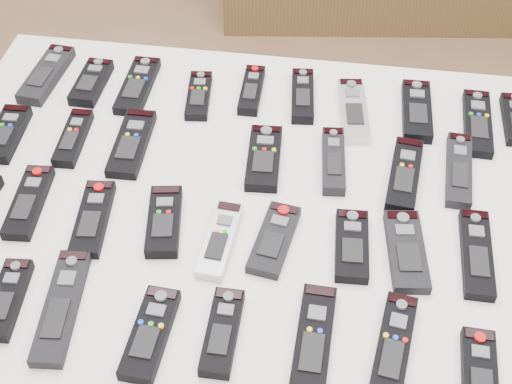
# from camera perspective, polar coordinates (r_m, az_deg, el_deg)

# --- Properties ---
(ground) EXTENTS (4.00, 4.00, 0.00)m
(ground) POSITION_cam_1_polar(r_m,az_deg,el_deg) (2.01, 2.99, -13.14)
(ground) COLOR #896045
(ground) RESTS_ON ground
(table) EXTENTS (1.25, 0.88, 0.78)m
(table) POSITION_cam_1_polar(r_m,az_deg,el_deg) (1.34, -0.00, -2.28)
(table) COLOR white
(table) RESTS_ON ground
(remote_0) EXTENTS (0.07, 0.19, 0.02)m
(remote_0) POSITION_cam_1_polar(r_m,az_deg,el_deg) (1.62, -16.41, 9.01)
(remote_0) COLOR black
(remote_0) RESTS_ON table
(remote_1) EXTENTS (0.06, 0.14, 0.02)m
(remote_1) POSITION_cam_1_polar(r_m,az_deg,el_deg) (1.57, -13.04, 8.54)
(remote_1) COLOR black
(remote_1) RESTS_ON table
(remote_2) EXTENTS (0.06, 0.18, 0.02)m
(remote_2) POSITION_cam_1_polar(r_m,az_deg,el_deg) (1.55, -9.45, 8.39)
(remote_2) COLOR black
(remote_2) RESTS_ON table
(remote_3) EXTENTS (0.06, 0.15, 0.02)m
(remote_3) POSITION_cam_1_polar(r_m,az_deg,el_deg) (1.51, -4.60, 7.70)
(remote_3) COLOR black
(remote_3) RESTS_ON table
(remote_4) EXTENTS (0.04, 0.15, 0.02)m
(remote_4) POSITION_cam_1_polar(r_m,az_deg,el_deg) (1.52, -0.35, 8.15)
(remote_4) COLOR black
(remote_4) RESTS_ON table
(remote_5) EXTENTS (0.06, 0.16, 0.02)m
(remote_5) POSITION_cam_1_polar(r_m,az_deg,el_deg) (1.50, 3.75, 7.69)
(remote_5) COLOR black
(remote_5) RESTS_ON table
(remote_6) EXTENTS (0.08, 0.19, 0.02)m
(remote_6) POSITION_cam_1_polar(r_m,az_deg,el_deg) (1.48, 7.78, 6.46)
(remote_6) COLOR #B7B7BC
(remote_6) RESTS_ON table
(remote_7) EXTENTS (0.06, 0.18, 0.02)m
(remote_7) POSITION_cam_1_polar(r_m,az_deg,el_deg) (1.50, 12.74, 6.36)
(remote_7) COLOR black
(remote_7) RESTS_ON table
(remote_8) EXTENTS (0.06, 0.19, 0.02)m
(remote_8) POSITION_cam_1_polar(r_m,az_deg,el_deg) (1.50, 17.30, 5.29)
(remote_8) COLOR black
(remote_8) RESTS_ON table
(remote_10) EXTENTS (0.06, 0.15, 0.02)m
(remote_10) POSITION_cam_1_polar(r_m,az_deg,el_deg) (1.49, -19.31, 4.43)
(remote_10) COLOR black
(remote_10) RESTS_ON table
(remote_11) EXTENTS (0.05, 0.15, 0.02)m
(remote_11) POSITION_cam_1_polar(r_m,az_deg,el_deg) (1.45, -14.41, 4.22)
(remote_11) COLOR black
(remote_11) RESTS_ON table
(remote_12) EXTENTS (0.06, 0.18, 0.02)m
(remote_12) POSITION_cam_1_polar(r_m,az_deg,el_deg) (1.41, -9.92, 3.86)
(remote_12) COLOR black
(remote_12) RESTS_ON table
(remote_13) EXTENTS (0.07, 0.17, 0.02)m
(remote_13) POSITION_cam_1_polar(r_m,az_deg,el_deg) (1.36, 0.64, 2.74)
(remote_13) COLOR black
(remote_13) RESTS_ON table
(remote_14) EXTENTS (0.06, 0.17, 0.02)m
(remote_14) POSITION_cam_1_polar(r_m,az_deg,el_deg) (1.36, 6.21, 2.51)
(remote_14) COLOR black
(remote_14) RESTS_ON table
(remote_15) EXTENTS (0.07, 0.19, 0.02)m
(remote_15) POSITION_cam_1_polar(r_m,az_deg,el_deg) (1.35, 11.79, 1.34)
(remote_15) COLOR black
(remote_15) RESTS_ON table
(remote_16) EXTENTS (0.06, 0.19, 0.02)m
(remote_16) POSITION_cam_1_polar(r_m,az_deg,el_deg) (1.39, 15.91, 1.72)
(remote_16) COLOR black
(remote_16) RESTS_ON table
(remote_19) EXTENTS (0.06, 0.17, 0.02)m
(remote_19) POSITION_cam_1_polar(r_m,az_deg,el_deg) (1.34, -17.72, -0.75)
(remote_19) COLOR black
(remote_19) RESTS_ON table
(remote_20) EXTENTS (0.07, 0.17, 0.02)m
(remote_20) POSITION_cam_1_polar(r_m,az_deg,el_deg) (1.29, -12.92, -2.06)
(remote_20) COLOR black
(remote_20) RESTS_ON table
(remote_21) EXTENTS (0.08, 0.16, 0.02)m
(remote_21) POSITION_cam_1_polar(r_m,az_deg,el_deg) (1.26, -7.36, -2.33)
(remote_21) COLOR black
(remote_21) RESTS_ON table
(remote_22) EXTENTS (0.06, 0.17, 0.02)m
(remote_22) POSITION_cam_1_polar(r_m,az_deg,el_deg) (1.22, -2.91, -3.85)
(remote_22) COLOR #B7B7BC
(remote_22) RESTS_ON table
(remote_23) EXTENTS (0.08, 0.16, 0.02)m
(remote_23) POSITION_cam_1_polar(r_m,az_deg,el_deg) (1.23, 1.47, -3.80)
(remote_23) COLOR black
(remote_23) RESTS_ON table
(remote_24) EXTENTS (0.06, 0.15, 0.02)m
(remote_24) POSITION_cam_1_polar(r_m,az_deg,el_deg) (1.23, 7.67, -4.27)
(remote_24) COLOR black
(remote_24) RESTS_ON table
(remote_25) EXTENTS (0.08, 0.17, 0.02)m
(remote_25) POSITION_cam_1_polar(r_m,az_deg,el_deg) (1.23, 11.94, -4.63)
(remote_25) COLOR black
(remote_25) RESTS_ON table
(remote_26) EXTENTS (0.05, 0.18, 0.02)m
(remote_26) POSITION_cam_1_polar(r_m,az_deg,el_deg) (1.26, 17.23, -4.73)
(remote_26) COLOR black
(remote_26) RESTS_ON table
(remote_29) EXTENTS (0.06, 0.15, 0.02)m
(remote_29) POSITION_cam_1_polar(r_m,az_deg,el_deg) (1.22, -19.28, -8.09)
(remote_29) COLOR black
(remote_29) RESTS_ON table
(remote_30) EXTENTS (0.07, 0.22, 0.02)m
(remote_30) POSITION_cam_1_polar(r_m,az_deg,el_deg) (1.18, -15.29, -8.81)
(remote_30) COLOR black
(remote_30) RESTS_ON table
(remote_31) EXTENTS (0.06, 0.16, 0.02)m
(remote_31) POSITION_cam_1_polar(r_m,az_deg,el_deg) (1.12, -8.45, -11.15)
(remote_31) COLOR black
(remote_31) RESTS_ON table
(remote_32) EXTENTS (0.05, 0.15, 0.02)m
(remote_32) POSITION_cam_1_polar(r_m,az_deg,el_deg) (1.12, -2.71, -11.13)
(remote_32) COLOR black
(remote_32) RESTS_ON table
(remote_33) EXTENTS (0.06, 0.20, 0.02)m
(remote_33) POSITION_cam_1_polar(r_m,az_deg,el_deg) (1.11, 4.62, -11.76)
(remote_33) COLOR black
(remote_33) RESTS_ON table
(remote_34) EXTENTS (0.07, 0.19, 0.02)m
(remote_34) POSITION_cam_1_polar(r_m,az_deg,el_deg) (1.12, 10.91, -12.16)
(remote_34) COLOR black
(remote_34) RESTS_ON table
(remote_35) EXTENTS (0.05, 0.15, 0.02)m
(remote_35) POSITION_cam_1_polar(r_m,az_deg,el_deg) (1.13, 17.45, -13.85)
(remote_35) COLOR black
(remote_35) RESTS_ON table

